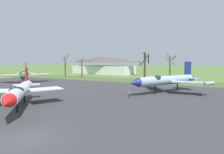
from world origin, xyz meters
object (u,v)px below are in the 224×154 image
at_px(info_placard_front_left, 10,86).
at_px(info_placard_rear_center, 129,94).
at_px(jet_fighter_front_right, 20,91).
at_px(jet_fighter_front_left, 25,74).
at_px(jet_fighter_rear_center, 166,80).
at_px(visitor_building, 103,65).

distance_m(info_placard_front_left, info_placard_rear_center, 24.70).
xyz_separation_m(info_placard_front_left, jet_fighter_front_right, (15.51, -9.31, 1.42)).
bearing_deg(jet_fighter_front_left, jet_fighter_front_right, -39.02).
relative_size(info_placard_front_left, jet_fighter_front_right, 0.08).
distance_m(jet_fighter_rear_center, info_placard_rear_center, 9.06).
bearing_deg(visitor_building, jet_fighter_front_right, -68.30).
bearing_deg(jet_fighter_front_left, jet_fighter_rear_center, 2.71).
height_order(info_placard_front_left, jet_fighter_front_right, jet_fighter_front_right).
xyz_separation_m(jet_fighter_front_left, jet_fighter_front_right, (21.65, -17.55, -0.24)).
bearing_deg(info_placard_rear_center, jet_fighter_front_left, 167.92).
height_order(info_placard_front_left, jet_fighter_rear_center, jet_fighter_rear_center).
height_order(jet_fighter_rear_center, visitor_building, visitor_building).
relative_size(jet_fighter_front_right, info_placard_rear_center, 11.15).
bearing_deg(info_placard_rear_center, info_placard_front_left, -176.18).
relative_size(jet_fighter_front_left, visitor_building, 0.45).
relative_size(jet_fighter_front_right, jet_fighter_rear_center, 0.81).
xyz_separation_m(jet_fighter_front_left, info_placard_front_left, (6.14, -8.23, -1.66)).
xyz_separation_m(jet_fighter_front_left, jet_fighter_rear_center, (34.27, 1.62, -0.03)).
bearing_deg(jet_fighter_front_left, info_placard_rear_center, -12.08).
bearing_deg(info_placard_front_left, jet_fighter_front_right, -30.98).
height_order(jet_fighter_front_left, info_placard_rear_center, jet_fighter_front_left).
bearing_deg(jet_fighter_rear_center, info_placard_rear_center, -113.03).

